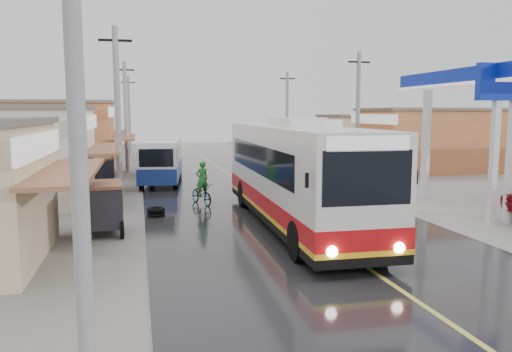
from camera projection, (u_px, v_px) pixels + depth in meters
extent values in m
plane|color=slate|center=(351.00, 257.00, 15.04)|extent=(120.00, 120.00, 0.00)
cube|color=black|center=(247.00, 186.00, 29.52)|extent=(12.00, 90.00, 0.02)
cube|color=#D8CC4C|center=(247.00, 186.00, 29.52)|extent=(0.15, 90.00, 0.01)
cylinder|color=white|center=(426.00, 144.00, 25.20)|extent=(0.44, 0.44, 5.50)
cylinder|color=white|center=(512.00, 154.00, 19.41)|extent=(0.44, 0.44, 5.50)
cube|color=white|center=(494.00, 148.00, 19.20)|extent=(0.25, 0.25, 6.00)
cube|color=#0B209D|center=(498.00, 82.00, 18.88)|extent=(1.80, 0.30, 1.40)
cube|color=silver|center=(295.00, 168.00, 19.02)|extent=(3.03, 13.14, 3.22)
cube|color=black|center=(294.00, 213.00, 19.24)|extent=(3.06, 13.16, 0.33)
cube|color=red|center=(294.00, 199.00, 19.17)|extent=(3.08, 13.19, 0.60)
cube|color=yellow|center=(294.00, 208.00, 19.22)|extent=(3.09, 13.20, 0.15)
cube|color=black|center=(291.00, 158.00, 19.51)|extent=(3.01, 10.42, 1.09)
cube|color=black|center=(367.00, 178.00, 12.66)|extent=(2.43, 0.18, 1.42)
cube|color=black|center=(259.00, 146.00, 25.27)|extent=(2.43, 0.18, 1.20)
cube|color=white|center=(368.00, 144.00, 12.55)|extent=(2.23, 0.17, 0.38)
cube|color=silver|center=(295.00, 122.00, 18.80)|extent=(1.39, 3.30, 0.33)
cylinder|color=black|center=(298.00, 241.00, 14.53)|extent=(0.41, 1.21, 1.20)
cylinder|color=black|center=(376.00, 237.00, 15.03)|extent=(0.41, 1.21, 1.20)
cylinder|color=black|center=(244.00, 194.00, 23.00)|extent=(0.41, 1.21, 1.20)
cylinder|color=black|center=(294.00, 192.00, 23.50)|extent=(0.41, 1.21, 1.20)
sphere|color=#FFF2CC|center=(332.00, 252.00, 12.64)|extent=(0.31, 0.31, 0.31)
sphere|color=#FFF2CC|center=(399.00, 248.00, 13.02)|extent=(0.31, 0.31, 0.31)
cube|color=black|center=(307.00, 180.00, 12.60)|extent=(0.08, 0.08, 0.38)
cube|color=black|center=(416.00, 177.00, 13.22)|extent=(0.08, 0.08, 0.38)
cube|color=silver|center=(162.00, 157.00, 31.14)|extent=(3.09, 8.25, 2.24)
cube|color=navy|center=(162.00, 169.00, 31.23)|extent=(3.14, 8.30, 0.89)
cube|color=black|center=(162.00, 152.00, 31.10)|extent=(2.97, 6.92, 0.81)
cube|color=black|center=(156.00, 158.00, 27.18)|extent=(1.85, 0.34, 0.98)
cylinder|color=black|center=(142.00, 181.00, 28.35)|extent=(0.37, 0.92, 0.89)
cylinder|color=black|center=(175.00, 181.00, 28.56)|extent=(0.37, 0.92, 0.89)
cylinder|color=black|center=(151.00, 170.00, 34.00)|extent=(0.37, 0.92, 0.89)
cylinder|color=black|center=(179.00, 170.00, 34.21)|extent=(0.37, 0.92, 0.89)
imported|color=black|center=(202.00, 194.00, 23.70)|extent=(1.28, 2.06, 1.02)
imported|color=#2A7F2C|center=(202.00, 179.00, 23.39)|extent=(0.72, 0.59, 1.70)
cube|color=#26262D|center=(102.00, 205.00, 17.94)|extent=(1.55, 2.25, 1.41)
cube|color=brown|center=(101.00, 184.00, 17.85)|extent=(1.60, 2.31, 0.11)
cylinder|color=black|center=(79.00, 231.00, 17.09)|extent=(0.24, 0.66, 0.65)
cylinder|color=black|center=(81.00, 221.00, 18.53)|extent=(0.24, 0.66, 0.65)
cylinder|color=black|center=(122.00, 229.00, 17.29)|extent=(0.17, 0.66, 0.65)
cube|color=#26262D|center=(95.00, 173.00, 27.91)|extent=(1.98, 2.41, 1.35)
cube|color=brown|center=(95.00, 160.00, 27.82)|extent=(2.05, 2.48, 0.10)
cylinder|color=black|center=(77.00, 187.00, 27.37)|extent=(0.39, 0.65, 0.62)
cylinder|color=black|center=(89.00, 183.00, 28.80)|extent=(0.39, 0.65, 0.62)
cylinder|color=black|center=(99.00, 188.00, 27.00)|extent=(0.33, 0.63, 0.62)
torus|color=black|center=(156.00, 214.00, 20.94)|extent=(0.77, 0.77, 0.20)
torus|color=black|center=(156.00, 210.00, 20.92)|extent=(0.77, 0.77, 0.20)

